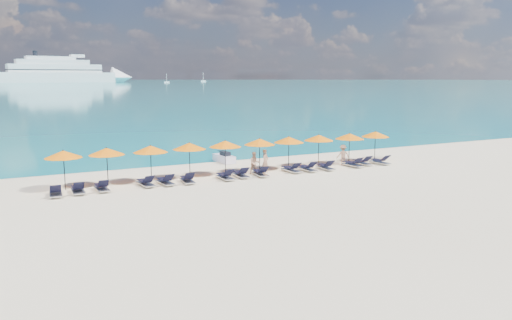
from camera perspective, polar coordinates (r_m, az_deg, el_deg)
name	(u,v)px	position (r m, az deg, el deg)	size (l,w,h in m)	color
ground	(279,189)	(28.43, 2.70, -3.28)	(1400.00, 1400.00, 0.00)	beige
sea	(17,82)	(684.35, -25.61, 8.07)	(1600.00, 1300.00, 0.01)	#1FA9B2
cruise_ship	(70,73)	(581.61, -20.50, 9.31)	(142.16, 39.99, 39.11)	white
sailboat_near	(167,82)	(522.96, -10.17, 8.79)	(5.25, 1.75, 9.63)	white
sailboat_far	(203,81)	(624.59, -6.06, 9.00)	(6.33, 2.11, 11.60)	white
jetski	(224,158)	(37.06, -3.65, 0.24)	(0.97, 2.30, 0.80)	silver
beachgoer_a	(265,161)	(32.93, 1.08, -0.13)	(0.57, 0.37, 1.55)	tan
beachgoer_b	(255,163)	(32.48, -0.15, -0.35)	(0.71, 0.41, 1.46)	tan
beachgoer_c	(343,155)	(36.42, 9.91, 0.59)	(0.95, 0.44, 1.46)	tan
umbrella_0	(63,154)	(29.77, -21.17, 0.61)	(2.10, 2.10, 2.28)	black
umbrella_1	(107,151)	(30.08, -16.71, 0.94)	(2.10, 2.10, 2.28)	black
umbrella_2	(150,149)	(30.45, -11.97, 1.24)	(2.10, 2.10, 2.28)	black
umbrella_3	(189,146)	(31.32, -7.63, 1.59)	(2.10, 2.10, 2.28)	black
umbrella_4	(225,144)	(32.13, -3.55, 1.85)	(2.10, 2.10, 2.28)	black
umbrella_5	(260,142)	(33.11, 0.42, 2.10)	(2.10, 2.10, 2.28)	black
umbrella_6	(289,140)	(34.27, 3.77, 2.33)	(2.10, 2.10, 2.28)	black
umbrella_7	(319,138)	(35.56, 7.19, 2.54)	(2.10, 2.10, 2.28)	black
umbrella_8	(350,136)	(36.83, 10.65, 2.69)	(2.10, 2.10, 2.28)	black
umbrella_9	(375,134)	(38.56, 13.49, 2.89)	(2.10, 2.10, 2.28)	black
lounger_0	(56,192)	(28.61, -21.93, -3.41)	(0.72, 1.73, 0.66)	silver
lounger_1	(78,189)	(28.85, -19.68, -3.17)	(0.64, 1.71, 0.66)	silver
lounger_2	(102,187)	(29.04, -17.22, -2.95)	(0.65, 1.71, 0.66)	silver
lounger_3	(146,182)	(29.61, -12.48, -2.51)	(0.79, 1.76, 0.66)	silver
lounger_4	(165,181)	(29.79, -10.31, -2.37)	(0.78, 1.75, 0.66)	silver
lounger_5	(187,179)	(30.08, -7.85, -2.19)	(0.77, 1.75, 0.66)	silver
lounger_6	(225,176)	(30.82, -3.55, -1.84)	(0.63, 1.70, 0.66)	silver
lounger_7	(241,174)	(31.46, -1.76, -1.59)	(0.70, 1.73, 0.66)	silver
lounger_8	(260,173)	(31.84, 0.51, -1.45)	(0.78, 1.75, 0.66)	silver
lounger_9	(291,169)	(33.19, 4.08, -1.02)	(0.71, 1.73, 0.66)	silver
lounger_10	(307,168)	(33.66, 5.90, -0.90)	(0.64, 1.71, 0.66)	silver
lounger_11	(325,166)	(34.35, 7.94, -0.73)	(0.73, 1.74, 0.66)	silver
lounger_12	(353,164)	(35.76, 11.01, -0.41)	(0.73, 1.74, 0.66)	silver
lounger_13	(363,162)	(36.64, 12.08, -0.21)	(0.63, 1.70, 0.66)	silver
lounger_14	(380,161)	(37.27, 13.99, -0.12)	(0.76, 1.75, 0.66)	silver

